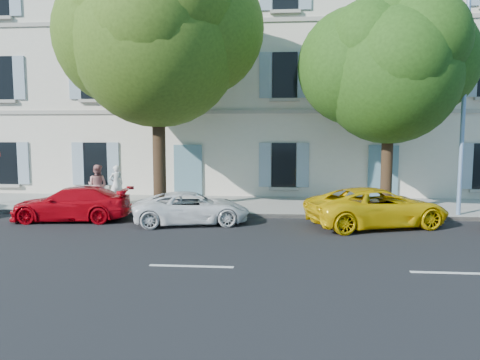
# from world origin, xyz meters

# --- Properties ---
(ground) EXTENTS (90.00, 90.00, 0.00)m
(ground) POSITION_xyz_m (0.00, 0.00, 0.00)
(ground) COLOR black
(sidewalk) EXTENTS (36.00, 4.50, 0.15)m
(sidewalk) POSITION_xyz_m (0.00, 4.45, 0.07)
(sidewalk) COLOR #A09E96
(sidewalk) RESTS_ON ground
(kerb) EXTENTS (36.00, 0.16, 0.16)m
(kerb) POSITION_xyz_m (0.00, 2.28, 0.08)
(kerb) COLOR #9E998E
(kerb) RESTS_ON ground
(building) EXTENTS (28.00, 7.00, 12.00)m
(building) POSITION_xyz_m (0.00, 10.20, 6.00)
(building) COLOR beige
(building) RESTS_ON ground
(car_red_coupe) EXTENTS (4.25, 2.03, 1.20)m
(car_red_coupe) POSITION_xyz_m (-5.26, 1.13, 0.60)
(car_red_coupe) COLOR #B30510
(car_red_coupe) RESTS_ON ground
(car_white_coupe) EXTENTS (4.23, 2.64, 1.09)m
(car_white_coupe) POSITION_xyz_m (-0.94, 0.95, 0.55)
(car_white_coupe) COLOR white
(car_white_coupe) RESTS_ON ground
(car_yellow_supercar) EXTENTS (5.09, 3.51, 1.29)m
(car_yellow_supercar) POSITION_xyz_m (5.24, 1.01, 0.65)
(car_yellow_supercar) COLOR #E7BA09
(car_yellow_supercar) RESTS_ON ground
(tree_left) EXTENTS (6.23, 6.23, 9.66)m
(tree_left) POSITION_xyz_m (-2.54, 2.87, 6.37)
(tree_left) COLOR #3A2819
(tree_left) RESTS_ON sidewalk
(tree_right) EXTENTS (5.13, 5.13, 7.91)m
(tree_right) POSITION_xyz_m (5.98, 3.15, 5.22)
(tree_right) COLOR #3A2819
(tree_right) RESTS_ON sidewalk
(street_lamp) EXTENTS (0.37, 1.63, 7.60)m
(street_lamp) POSITION_xyz_m (8.44, 2.51, 4.46)
(street_lamp) COLOR #7293BF
(street_lamp) RESTS_ON sidewalk
(pedestrian_a) EXTENTS (0.69, 0.64, 1.57)m
(pedestrian_a) POSITION_xyz_m (-4.75, 4.24, 0.94)
(pedestrian_a) COLOR white
(pedestrian_a) RESTS_ON sidewalk
(pedestrian_b) EXTENTS (0.88, 0.73, 1.66)m
(pedestrian_b) POSITION_xyz_m (-5.21, 3.37, 0.98)
(pedestrian_b) COLOR tan
(pedestrian_b) RESTS_ON sidewalk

